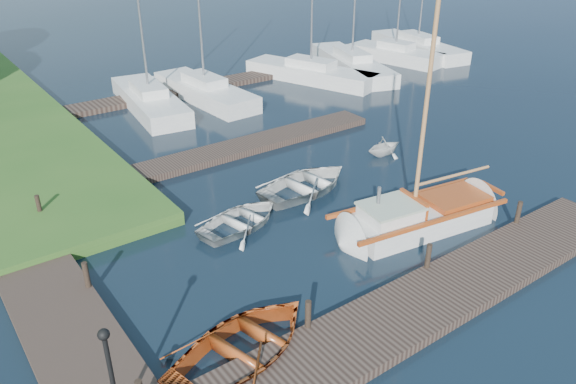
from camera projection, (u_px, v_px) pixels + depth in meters
ground at (288, 222)px, 19.71m from camera, size 160.00×160.00×0.00m
near_dock at (417, 307)px, 15.32m from camera, size 18.00×2.20×0.30m
left_dock at (35, 270)px, 16.90m from camera, size 2.20×18.00×0.30m
far_dock at (239, 148)px, 25.37m from camera, size 14.00×1.60×0.30m
pontoon at (268, 74)px, 36.39m from camera, size 30.00×1.60×0.30m
mooring_post_1 at (308, 314)px, 14.22m from camera, size 0.16×0.16×0.80m
mooring_post_2 at (428, 256)px, 16.57m from camera, size 0.16×0.16×0.80m
mooring_post_3 at (519, 212)px, 18.93m from camera, size 0.16×0.16×0.80m
mooring_post_4 at (86, 275)px, 15.73m from camera, size 0.16×0.16×0.80m
mooring_post_5 at (39, 206)px, 19.33m from camera, size 0.16×0.16×0.80m
lamp_post at (109, 364)px, 11.07m from camera, size 0.24×0.24×2.44m
sailboat at (421, 218)px, 19.31m from camera, size 7.36×2.98×9.83m
dinghy at (244, 343)px, 13.65m from camera, size 4.87×3.97×0.88m
tender_a at (241, 217)px, 19.32m from camera, size 3.79×3.06×0.70m
tender_c at (306, 181)px, 21.65m from camera, size 4.43×3.39×0.85m
tender_d at (384, 144)px, 24.87m from camera, size 1.85×1.61×0.95m
marina_boat_1 at (150, 99)px, 30.38m from camera, size 3.24×8.33×11.05m
marina_boat_2 at (205, 89)px, 31.90m from camera, size 2.59×8.19×12.02m
marina_boat_4 at (311, 72)px, 35.29m from camera, size 4.99×8.85×9.54m
marina_boat_5 at (352, 62)px, 37.41m from camera, size 5.07×9.82×11.50m
marina_boat_6 at (395, 53)px, 39.70m from camera, size 3.55×7.07×10.64m
marina_boat_7 at (418, 45)px, 42.01m from camera, size 3.79×9.37×12.40m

